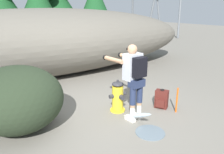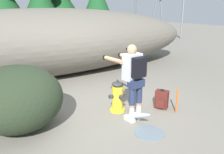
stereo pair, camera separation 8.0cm
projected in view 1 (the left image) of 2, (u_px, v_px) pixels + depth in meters
The scene contains 8 objects.
ground_plane at pixel (109, 116), 4.95m from camera, with size 56.00×56.00×0.04m, color slate.
dirt_embankment at pixel (52, 42), 7.71m from camera, with size 12.12×3.20×2.34m, color #666056.
fire_hydrant at pixel (118, 97), 5.03m from camera, with size 0.44×0.40×0.77m.
hydrant_water_jet at pixel (139, 120), 4.47m from camera, with size 0.58×1.27×0.57m.
utility_worker at pixel (133, 74), 4.48m from camera, with size 0.60×1.01×1.63m.
spare_backpack at pixel (161, 99), 5.24m from camera, with size 0.36×0.36×0.47m.
boulder_large at pixel (18, 99), 4.18m from camera, with size 1.70×1.75×1.29m, color #24301F.
survey_stake at pixel (177, 100), 4.98m from camera, with size 0.04×0.04×0.60m, color #E55914.
Camera 1 is at (-2.32, -3.80, 2.30)m, focal length 34.77 mm.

